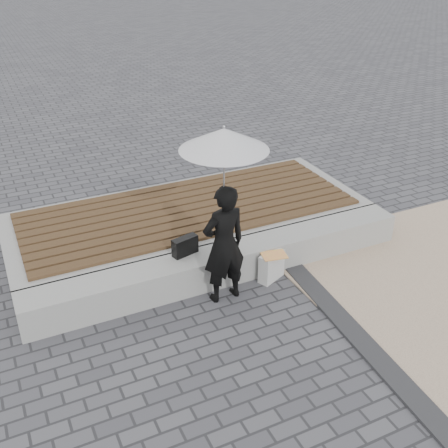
{
  "coord_description": "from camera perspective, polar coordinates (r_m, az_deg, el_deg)",
  "views": [
    {
      "loc": [
        -2.45,
        -3.49,
        3.87
      ],
      "look_at": [
        -0.2,
        1.22,
        1.0
      ],
      "focal_mm": 43.0,
      "sensor_mm": 36.0,
      "label": 1
    }
  ],
  "objects": [
    {
      "name": "timber_decking",
      "position": [
        7.58,
        -3.79,
        1.68
      ],
      "size": [
        4.6,
        1.8,
        0.04
      ],
      "primitive_type": null,
      "color": "#503C1E",
      "rests_on": "timber_platform"
    },
    {
      "name": "edging_band",
      "position": [
        5.83,
        16.39,
        -13.98
      ],
      "size": [
        0.61,
        5.2,
        0.04
      ],
      "primitive_type": "cube",
      "rotation": [
        0.0,
        0.0,
        -0.07
      ],
      "color": "#2C2D2F",
      "rests_on": "ground"
    },
    {
      "name": "magazine",
      "position": [
        6.59,
        5.35,
        -3.31
      ],
      "size": [
        0.34,
        0.28,
        0.01
      ],
      "primitive_type": "cube",
      "rotation": [
        0.0,
        0.0,
        -0.19
      ],
      "color": "#E84054",
      "rests_on": "canvas_tote"
    },
    {
      "name": "seating_ledge",
      "position": [
        6.74,
        0.14,
        -4.19
      ],
      "size": [
        5.0,
        0.45,
        0.4
      ],
      "primitive_type": "cube",
      "color": "#979893",
      "rests_on": "ground"
    },
    {
      "name": "parasol",
      "position": [
        5.55,
        0.0,
        9.01
      ],
      "size": [
        0.95,
        0.95,
        1.21
      ],
      "rotation": [
        0.0,
        0.0,
        -0.34
      ],
      "color": "#A1A2A6",
      "rests_on": "ground"
    },
    {
      "name": "ground",
      "position": [
        5.76,
        7.24,
        -13.69
      ],
      "size": [
        80.0,
        80.0,
        0.0
      ],
      "primitive_type": "plane",
      "color": "#4B4B50",
      "rests_on": "ground"
    },
    {
      "name": "handbag",
      "position": [
        6.5,
        -4.17,
        -2.34
      ],
      "size": [
        0.34,
        0.19,
        0.23
      ],
      "primitive_type": "cube",
      "rotation": [
        0.0,
        0.0,
        0.25
      ],
      "color": "black",
      "rests_on": "seating_ledge"
    },
    {
      "name": "woman",
      "position": [
        6.09,
        0.0,
        -2.21
      ],
      "size": [
        0.56,
        0.39,
        1.47
      ],
      "primitive_type": "imported",
      "rotation": [
        0.0,
        0.0,
        3.22
      ],
      "color": "black",
      "rests_on": "ground"
    },
    {
      "name": "canvas_tote",
      "position": [
        6.73,
        5.06,
        -4.5
      ],
      "size": [
        0.39,
        0.28,
        0.38
      ],
      "primitive_type": "cube",
      "rotation": [
        0.0,
        0.0,
        0.42
      ],
      "color": "silver",
      "rests_on": "ground"
    },
    {
      "name": "timber_platform",
      "position": [
        7.69,
        -3.74,
        0.22
      ],
      "size": [
        5.0,
        2.0,
        0.4
      ],
      "primitive_type": "cube",
      "color": "gray",
      "rests_on": "ground"
    }
  ]
}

